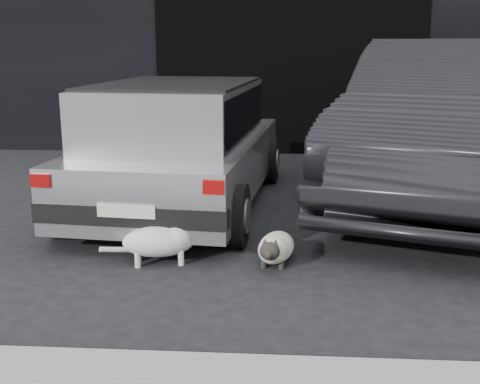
# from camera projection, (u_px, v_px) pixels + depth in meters

# --- Properties ---
(ground) EXTENTS (80.00, 80.00, 0.00)m
(ground) POSITION_uv_depth(u_px,v_px,m) (182.00, 228.00, 5.53)
(ground) COLOR black
(ground) RESTS_ON ground
(garage_opening) EXTENTS (4.00, 0.10, 2.60)m
(garage_opening) POSITION_uv_depth(u_px,v_px,m) (289.00, 68.00, 9.01)
(garage_opening) COLOR black
(garage_opening) RESTS_ON ground
(curb) EXTENTS (18.00, 0.25, 0.12)m
(curb) POSITION_uv_depth(u_px,v_px,m) (299.00, 380.00, 2.93)
(curb) COLOR gray
(curb) RESTS_ON ground
(silver_hatchback) EXTENTS (2.00, 3.63, 1.29)m
(silver_hatchback) POSITION_uv_depth(u_px,v_px,m) (181.00, 140.00, 6.10)
(silver_hatchback) COLOR #A4A6A8
(silver_hatchback) RESTS_ON ground
(second_car) EXTENTS (3.36, 5.47, 1.70)m
(second_car) POSITION_uv_depth(u_px,v_px,m) (449.00, 120.00, 6.47)
(second_car) COLOR black
(second_car) RESTS_ON ground
(cat_siamese) EXTENTS (0.35, 0.80, 0.28)m
(cat_siamese) POSITION_uv_depth(u_px,v_px,m) (275.00, 248.00, 4.62)
(cat_siamese) COLOR beige
(cat_siamese) RESTS_ON ground
(cat_white) EXTENTS (0.81, 0.39, 0.39)m
(cat_white) POSITION_uv_depth(u_px,v_px,m) (164.00, 240.00, 4.61)
(cat_white) COLOR silver
(cat_white) RESTS_ON ground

